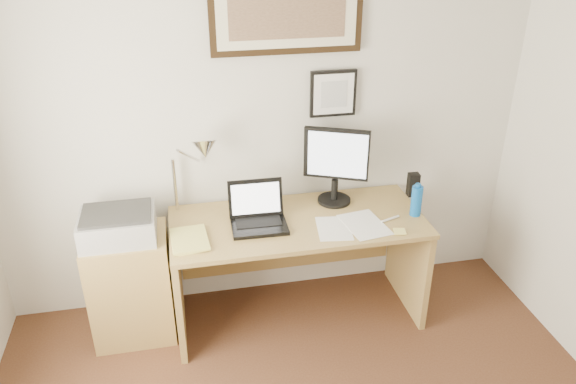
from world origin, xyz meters
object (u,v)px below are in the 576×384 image
object	(u,v)px
side_cabinet	(131,286)
book	(171,242)
water_bottle	(416,201)
lcd_monitor	(336,162)
laptop	(258,216)
desk	(295,244)
printer	(118,225)

from	to	relation	value
side_cabinet	book	distance (m)	0.52
water_bottle	book	size ratio (longest dim) A/B	0.69
book	lcd_monitor	xyz separation A→B (m)	(1.08, 0.31, 0.28)
laptop	desk	bearing A→B (deg)	18.42
desk	lcd_monitor	distance (m)	0.61
side_cabinet	book	xyz separation A→B (m)	(0.28, -0.17, 0.40)
water_bottle	printer	xyz separation A→B (m)	(-1.84, 0.12, -0.03)
side_cabinet	desk	world-z (taller)	desk
side_cabinet	laptop	size ratio (longest dim) A/B	2.11
book	laptop	world-z (taller)	laptop
water_bottle	book	xyz separation A→B (m)	(-1.54, -0.04, -0.09)
side_cabinet	lcd_monitor	bearing A→B (deg)	5.71
side_cabinet	desk	size ratio (longest dim) A/B	0.46
water_bottle	laptop	world-z (taller)	laptop
desk	lcd_monitor	bearing A→B (deg)	19.12
water_bottle	printer	world-z (taller)	water_bottle
water_bottle	lcd_monitor	distance (m)	0.57
book	printer	xyz separation A→B (m)	(-0.30, 0.16, 0.06)
laptop	lcd_monitor	bearing A→B (deg)	18.80
side_cabinet	printer	world-z (taller)	printer
laptop	lcd_monitor	distance (m)	0.62
water_bottle	book	distance (m)	1.54
side_cabinet	lcd_monitor	xyz separation A→B (m)	(1.36, 0.14, 0.68)
water_bottle	laptop	bearing A→B (deg)	175.19
lcd_monitor	printer	world-z (taller)	lcd_monitor
book	desk	size ratio (longest dim) A/B	0.18
laptop	water_bottle	bearing A→B (deg)	-4.81
side_cabinet	laptop	xyz separation A→B (m)	(0.82, -0.05, 0.44)
side_cabinet	laptop	world-z (taller)	laptop
lcd_monitor	printer	bearing A→B (deg)	-174.00
book	printer	distance (m)	0.35
lcd_monitor	printer	distance (m)	1.41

